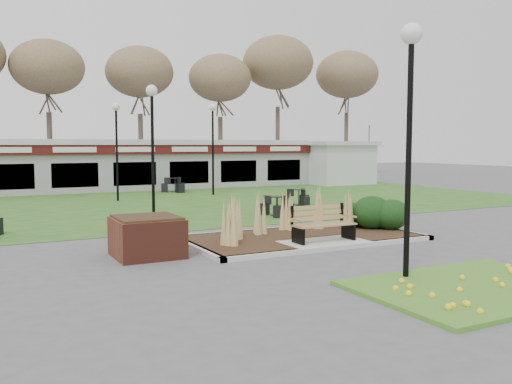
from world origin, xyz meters
name	(u,v)px	position (x,y,z in m)	size (l,w,h in m)	color
ground	(327,247)	(0.00, 0.00, 0.00)	(100.00, 100.00, 0.00)	#515154
lawn	(174,202)	(0.00, 12.00, 0.01)	(34.00, 16.00, 0.02)	#245A1C
flower_bed	(475,286)	(0.00, -4.60, 0.07)	(4.20, 3.00, 0.16)	#387621
planting_bed	(337,223)	(1.27, 1.35, 0.37)	(6.75, 3.40, 1.27)	black
park_bench	(322,223)	(0.00, 0.25, 0.59)	(1.70, 0.66, 0.93)	olive
brick_planter	(147,236)	(-4.40, 1.00, 0.48)	(1.50, 1.50, 0.95)	brown
food_pavilion	(128,164)	(0.00, 19.96, 1.48)	(24.60, 3.40, 2.90)	#98989B
service_hut	(339,162)	(13.50, 18.00, 1.45)	(4.40, 3.40, 2.83)	silver
tree_backdrop	(97,62)	(0.00, 28.00, 8.36)	(47.24, 5.24, 10.36)	#47382B
lamp_post_near_right	(410,95)	(-0.61, -3.50, 3.54)	(0.40, 0.40, 4.86)	black
lamp_post_mid_left	(152,123)	(-2.65, 6.27, 3.33)	(0.38, 0.38, 4.57)	black
lamp_post_mid_right	(116,129)	(-2.06, 13.85, 3.30)	(0.38, 0.38, 4.53)	black
lamp_post_far_right	(213,129)	(3.02, 14.55, 3.43)	(0.39, 0.39, 4.71)	black
bistro_set_b	(277,209)	(1.83, 5.82, 0.25)	(1.20, 1.32, 0.71)	black
bistro_set_c	(299,200)	(4.37, 8.36, 0.25)	(1.28, 1.12, 0.68)	black
bistro_set_d	(175,187)	(1.80, 17.00, 0.28)	(1.45, 1.38, 0.78)	black
patio_umbrella	(369,157)	(16.00, 18.00, 1.78)	(2.45, 2.49, 2.81)	black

